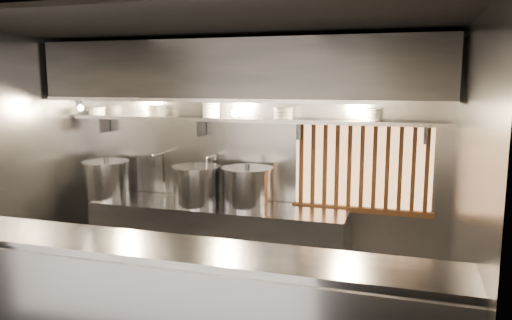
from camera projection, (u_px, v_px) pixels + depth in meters
The scene contains 21 objects.
ceiling at pixel (199, 25), 4.32m from camera, with size 4.50×4.50×0.00m, color black.
wall_back at pixel (252, 159), 5.95m from camera, with size 4.50×4.50×0.00m, color gray.
wall_left at pixel (3, 170), 5.20m from camera, with size 3.00×3.00×0.00m, color gray.
wall_right at pixel (468, 201), 3.87m from camera, with size 3.00×3.00×0.00m, color gray.
serving_counter at pixel (152, 316), 3.76m from camera, with size 4.50×0.56×1.13m.
cooking_bench at pixel (218, 242), 5.84m from camera, with size 3.00×0.70×0.90m, color gray.
bowl_shelf at pixel (247, 120), 5.71m from camera, with size 4.40×0.34×0.04m, color gray.
exhaust_hood at pixel (240, 71), 5.41m from camera, with size 4.40×0.81×0.65m.
wood_screen at pixel (362, 167), 5.53m from camera, with size 1.56×0.09×1.04m.
faucet_left at pixel (160, 164), 6.18m from camera, with size 0.04×0.30×0.50m.
faucet_right at pixel (213, 166), 5.97m from camera, with size 0.04×0.30×0.50m.
heat_lamp at pixel (79, 103), 5.79m from camera, with size 0.25×0.35×0.20m.
pendant_bulb at pixel (235, 113), 5.61m from camera, with size 0.09×0.09×0.19m.
stock_pot_left at pixel (107, 179), 6.14m from camera, with size 0.74×0.74×0.49m.
stock_pot_mid at pixel (247, 187), 5.66m from camera, with size 0.65×0.65×0.49m.
stock_pot_right at pixel (197, 185), 5.76m from camera, with size 0.70×0.70×0.49m.
bowl_stack_0 at pixel (97, 111), 6.28m from camera, with size 0.21×0.21×0.09m.
bowl_stack_1 at pixel (155, 110), 6.04m from camera, with size 0.24×0.24×0.13m.
bowl_stack_2 at pixel (211, 110), 5.82m from camera, with size 0.21×0.21×0.17m.
bowl_stack_3 at pixel (283, 113), 5.57m from camera, with size 0.23×0.23×0.13m.
bowl_stack_4 at pixel (371, 115), 5.28m from camera, with size 0.22×0.22×0.13m.
Camera 1 is at (1.80, -4.10, 2.32)m, focal length 35.00 mm.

